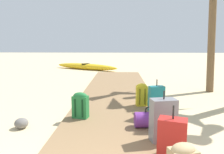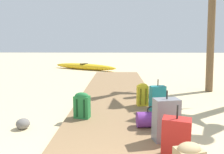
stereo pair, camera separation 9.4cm
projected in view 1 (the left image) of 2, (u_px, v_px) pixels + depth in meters
The scene contains 10 objects.
ground_plane at pixel (116, 109), 5.45m from camera, with size 60.00×60.00×0.00m, color #D1BA8C.
boardwalk at pixel (117, 97), 6.47m from camera, with size 2.12×10.42×0.08m, color olive.
suitcase_teal at pixel (156, 99), 4.98m from camera, with size 0.37×0.25×0.73m.
backpack_green at pixel (80, 104), 4.52m from camera, with size 0.34×0.25×0.54m.
duffel_bag_purple at pixel (149, 119), 4.04m from camera, with size 0.54×0.33×0.40m.
suitcase_red at pixel (172, 139), 2.92m from camera, with size 0.42×0.34×0.74m.
suitcase_grey at pixel (163, 120), 3.45m from camera, with size 0.43×0.30×0.81m.
backpack_yellow at pixel (142, 94), 5.41m from camera, with size 0.28×0.22×0.55m.
kayak at pixel (86, 66), 13.35m from camera, with size 4.14×2.62×0.37m.
rock_left_mid at pixel (21, 123), 4.20m from camera, with size 0.26×0.26×0.20m, color slate.
Camera 1 is at (0.08, -1.09, 1.62)m, focal length 35.40 mm.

